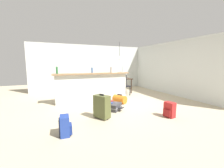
{
  "coord_description": "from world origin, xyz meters",
  "views": [
    {
      "loc": [
        -2.29,
        -4.97,
        1.47
      ],
      "look_at": [
        -0.08,
        0.12,
        0.68
      ],
      "focal_mm": 23.07,
      "sensor_mm": 36.0,
      "label": 1
    }
  ],
  "objects_px": {
    "bottle_green": "(57,70)",
    "dining_chair_near_partition": "(124,84)",
    "duffel_bag_orange": "(120,99)",
    "book_stack": "(109,102)",
    "grocery_bag": "(114,70)",
    "dining_table": "(119,80)",
    "backpack_blue": "(65,126)",
    "suitcase_flat_charcoal": "(109,106)",
    "backpack_red": "(169,110)",
    "bottle_clear": "(123,69)",
    "bottle_blue": "(92,70)",
    "suitcase_upright_olive": "(102,106)",
    "pendant_lamp": "(119,58)"
  },
  "relations": [
    {
      "from": "suitcase_flat_charcoal",
      "to": "backpack_blue",
      "type": "relative_size",
      "value": 2.02
    },
    {
      "from": "suitcase_upright_olive",
      "to": "duffel_bag_orange",
      "type": "xyz_separation_m",
      "value": [
        1.12,
        1.16,
        -0.18
      ]
    },
    {
      "from": "dining_chair_near_partition",
      "to": "grocery_bag",
      "type": "bearing_deg",
      "value": -146.75
    },
    {
      "from": "bottle_green",
      "to": "dining_chair_near_partition",
      "type": "xyz_separation_m",
      "value": [
        2.95,
        0.5,
        -0.73
      ]
    },
    {
      "from": "backpack_blue",
      "to": "grocery_bag",
      "type": "bearing_deg",
      "value": 48.14
    },
    {
      "from": "bottle_green",
      "to": "bottle_blue",
      "type": "xyz_separation_m",
      "value": [
        1.29,
        0.07,
        -0.02
      ]
    },
    {
      "from": "bottle_green",
      "to": "grocery_bag",
      "type": "bearing_deg",
      "value": -0.08
    },
    {
      "from": "grocery_bag",
      "to": "dining_table",
      "type": "bearing_deg",
      "value": 53.01
    },
    {
      "from": "grocery_bag",
      "to": "suitcase_flat_charcoal",
      "type": "xyz_separation_m",
      "value": [
        -0.71,
        -1.23,
        -1.12
      ]
    },
    {
      "from": "grocery_bag",
      "to": "backpack_blue",
      "type": "bearing_deg",
      "value": -131.86
    },
    {
      "from": "book_stack",
      "to": "bottle_blue",
      "type": "bearing_deg",
      "value": 97.96
    },
    {
      "from": "duffel_bag_orange",
      "to": "dining_table",
      "type": "bearing_deg",
      "value": 63.89
    },
    {
      "from": "bottle_blue",
      "to": "suitcase_upright_olive",
      "type": "xyz_separation_m",
      "value": [
        -0.28,
        -1.92,
        -0.89
      ]
    },
    {
      "from": "dining_table",
      "to": "suitcase_flat_charcoal",
      "type": "bearing_deg",
      "value": -123.3
    },
    {
      "from": "backpack_blue",
      "to": "book_stack",
      "type": "relative_size",
      "value": 1.53
    },
    {
      "from": "backpack_blue",
      "to": "book_stack",
      "type": "xyz_separation_m",
      "value": [
        1.48,
        1.22,
        0.05
      ]
    },
    {
      "from": "pendant_lamp",
      "to": "backpack_blue",
      "type": "distance_m",
      "value": 4.79
    },
    {
      "from": "backpack_red",
      "to": "pendant_lamp",
      "type": "bearing_deg",
      "value": 86.93
    },
    {
      "from": "dining_table",
      "to": "suitcase_flat_charcoal",
      "type": "xyz_separation_m",
      "value": [
        -1.49,
        -2.27,
        -0.54
      ]
    },
    {
      "from": "bottle_green",
      "to": "dining_chair_near_partition",
      "type": "relative_size",
      "value": 0.27
    },
    {
      "from": "backpack_red",
      "to": "book_stack",
      "type": "relative_size",
      "value": 1.53
    },
    {
      "from": "pendant_lamp",
      "to": "duffel_bag_orange",
      "type": "xyz_separation_m",
      "value": [
        -0.81,
        -1.68,
        -1.61
      ]
    },
    {
      "from": "backpack_red",
      "to": "book_stack",
      "type": "distance_m",
      "value": 1.81
    },
    {
      "from": "dining_table",
      "to": "backpack_blue",
      "type": "bearing_deg",
      "value": -130.47
    },
    {
      "from": "duffel_bag_orange",
      "to": "bottle_blue",
      "type": "bearing_deg",
      "value": 137.63
    },
    {
      "from": "book_stack",
      "to": "bottle_clear",
      "type": "bearing_deg",
      "value": 46.13
    },
    {
      "from": "bottle_blue",
      "to": "suitcase_flat_charcoal",
      "type": "relative_size",
      "value": 0.24
    },
    {
      "from": "bottle_blue",
      "to": "dining_table",
      "type": "bearing_deg",
      "value": 29.92
    },
    {
      "from": "bottle_green",
      "to": "grocery_bag",
      "type": "distance_m",
      "value": 2.19
    },
    {
      "from": "dining_table",
      "to": "suitcase_upright_olive",
      "type": "relative_size",
      "value": 1.64
    },
    {
      "from": "suitcase_flat_charcoal",
      "to": "backpack_red",
      "type": "xyz_separation_m",
      "value": [
        1.27,
        -1.29,
        0.09
      ]
    },
    {
      "from": "suitcase_upright_olive",
      "to": "backpack_blue",
      "type": "bearing_deg",
      "value": -149.32
    },
    {
      "from": "bottle_blue",
      "to": "suitcase_flat_charcoal",
      "type": "xyz_separation_m",
      "value": [
        0.19,
        -1.3,
        -1.11
      ]
    },
    {
      "from": "suitcase_flat_charcoal",
      "to": "backpack_blue",
      "type": "bearing_deg",
      "value": -140.65
    },
    {
      "from": "duffel_bag_orange",
      "to": "bottle_clear",
      "type": "bearing_deg",
      "value": 53.75
    },
    {
      "from": "bottle_clear",
      "to": "book_stack",
      "type": "bearing_deg",
      "value": -133.87
    },
    {
      "from": "pendant_lamp",
      "to": "suitcase_upright_olive",
      "type": "relative_size",
      "value": 1.28
    },
    {
      "from": "suitcase_flat_charcoal",
      "to": "duffel_bag_orange",
      "type": "bearing_deg",
      "value": 40.06
    },
    {
      "from": "grocery_bag",
      "to": "bottle_green",
      "type": "bearing_deg",
      "value": 179.92
    },
    {
      "from": "bottle_clear",
      "to": "suitcase_flat_charcoal",
      "type": "xyz_separation_m",
      "value": [
        -1.06,
        -1.12,
        -1.14
      ]
    },
    {
      "from": "dining_table",
      "to": "duffel_bag_orange",
      "type": "xyz_separation_m",
      "value": [
        -0.85,
        -1.73,
        -0.5
      ]
    },
    {
      "from": "bottle_clear",
      "to": "pendant_lamp",
      "type": "distance_m",
      "value": 1.27
    },
    {
      "from": "dining_chair_near_partition",
      "to": "duffel_bag_orange",
      "type": "bearing_deg",
      "value": -124.79
    },
    {
      "from": "bottle_blue",
      "to": "bottle_green",
      "type": "bearing_deg",
      "value": -176.87
    },
    {
      "from": "duffel_bag_orange",
      "to": "book_stack",
      "type": "distance_m",
      "value": 0.86
    },
    {
      "from": "pendant_lamp",
      "to": "suitcase_upright_olive",
      "type": "xyz_separation_m",
      "value": [
        -1.93,
        -2.84,
        -1.43
      ]
    },
    {
      "from": "bottle_blue",
      "to": "book_stack",
      "type": "bearing_deg",
      "value": -82.04
    },
    {
      "from": "suitcase_flat_charcoal",
      "to": "backpack_blue",
      "type": "distance_m",
      "value": 1.93
    },
    {
      "from": "bottle_clear",
      "to": "pendant_lamp",
      "type": "height_order",
      "value": "pendant_lamp"
    },
    {
      "from": "bottle_clear",
      "to": "suitcase_flat_charcoal",
      "type": "distance_m",
      "value": 1.92
    }
  ]
}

